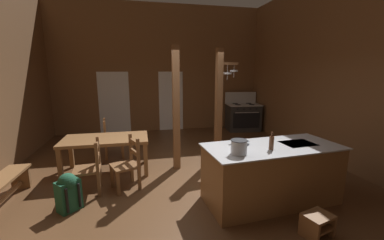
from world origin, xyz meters
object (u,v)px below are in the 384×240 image
ladderback_chair_at_table_end (128,164)px  bottle_tall_on_counter (271,143)px  backpack (68,191)px  step_stool (317,223)px  ladderback_chair_by_post (90,168)px  ladderback_chair_near_window (111,139)px  dining_table (106,142)px  stove_range (243,117)px  mixing_bowl_on_counter (244,142)px  kitchen_island (271,174)px  stockpot_on_counter (239,147)px

ladderback_chair_at_table_end → bottle_tall_on_counter: (2.15, -1.13, 0.60)m
backpack → step_stool: bearing=-22.4°
step_stool → backpack: 3.55m
ladderback_chair_by_post → step_stool: bearing=-31.5°
ladderback_chair_near_window → backpack: bearing=-100.4°
dining_table → backpack: (-0.41, -1.39, -0.34)m
stove_range → backpack: (-4.71, -4.16, -0.17)m
dining_table → bottle_tall_on_counter: size_ratio=6.28×
ladderback_chair_at_table_end → mixing_bowl_on_counter: (1.87, -0.79, 0.52)m
stove_range → dining_table: bearing=-147.2°
step_stool → ladderback_chair_by_post: 3.57m
kitchen_island → bottle_tall_on_counter: size_ratio=8.16×
kitchen_island → ladderback_chair_by_post: 3.05m
stove_range → ladderback_chair_at_table_end: stove_range is taller
backpack → ladderback_chair_at_table_end: bearing=32.7°
step_stool → ladderback_chair_by_post: bearing=148.5°
step_stool → kitchen_island: bearing=98.2°
step_stool → bottle_tall_on_counter: size_ratio=1.54×
stove_range → bottle_tall_on_counter: stove_range is taller
backpack → bottle_tall_on_counter: bottle_tall_on_counter is taller
dining_table → ladderback_chair_by_post: size_ratio=1.80×
stove_range → ladderback_chair_at_table_end: size_ratio=1.39×
kitchen_island → ladderback_chair_near_window: ladderback_chair_near_window is taller
stockpot_on_counter → mixing_bowl_on_counter: (0.27, 0.41, -0.07)m
dining_table → mixing_bowl_on_counter: mixing_bowl_on_counter is taller
ladderback_chair_near_window → stockpot_on_counter: stockpot_on_counter is taller
ladderback_chair_by_post → mixing_bowl_on_counter: mixing_bowl_on_counter is taller
kitchen_island → stove_range: size_ratio=1.68×
dining_table → ladderback_chair_near_window: (0.01, 0.91, -0.20)m
stove_range → ladderback_chair_near_window: (-4.29, -1.86, -0.03)m
stove_range → stockpot_on_counter: 5.34m
ladderback_chair_at_table_end → backpack: size_ratio=1.59×
dining_table → bottle_tall_on_counter: bearing=-37.0°
ladderback_chair_by_post → ladderback_chair_at_table_end: size_ratio=1.00×
kitchen_island → mixing_bowl_on_counter: 0.67m
backpack → mixing_bowl_on_counter: 2.82m
step_stool → ladderback_chair_at_table_end: (-2.41, 1.90, 0.27)m
ladderback_chair_near_window → ladderback_chair_at_table_end: same height
step_stool → ladderback_chair_at_table_end: size_ratio=0.44×
kitchen_island → backpack: bearing=172.5°
kitchen_island → ladderback_chair_by_post: (-2.90, 0.93, -0.02)m
ladderback_chair_near_window → bottle_tall_on_counter: 3.91m
stove_range → bottle_tall_on_counter: bearing=-109.7°
mixing_bowl_on_counter → step_stool: bearing=-63.8°
stove_range → backpack: stove_range is taller
ladderback_chair_by_post → backpack: 0.58m
dining_table → mixing_bowl_on_counter: size_ratio=10.17×
stockpot_on_counter → mixing_bowl_on_counter: stockpot_on_counter is taller
stove_range → step_stool: stove_range is taller
stockpot_on_counter → ladderback_chair_near_window: bearing=124.6°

